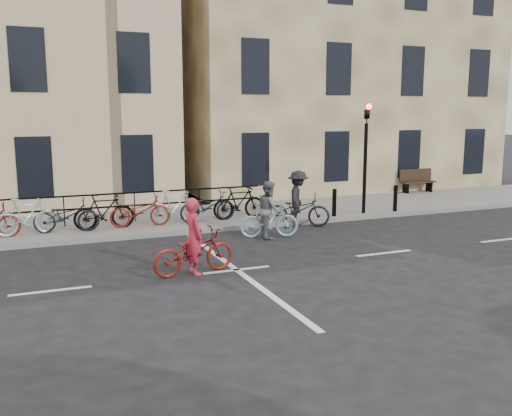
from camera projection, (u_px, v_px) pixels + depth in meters
name	position (u px, v px, depth m)	size (l,w,h in m)	color
ground	(236.00, 270.00, 12.98)	(120.00, 120.00, 0.00)	black
sidewalk	(40.00, 230.00, 16.94)	(46.00, 4.00, 0.15)	slate
building_east	(318.00, 55.00, 27.14)	(14.00, 10.00, 12.00)	#8C7A54
traffic_light	(366.00, 145.00, 18.84)	(0.18, 0.30, 3.90)	black
bollard_east	(334.00, 203.00, 18.63)	(0.14, 0.14, 0.90)	black
bollard_west	(395.00, 198.00, 19.53)	(0.14, 0.14, 0.90)	black
bench	(417.00, 180.00, 24.03)	(1.60, 0.41, 0.97)	black
parked_bikes	(84.00, 214.00, 16.41)	(11.45, 1.23, 1.05)	black
cyclist_pink	(194.00, 248.00, 12.61)	(2.01, 0.96, 1.72)	maroon
cyclist_grey	(269.00, 215.00, 16.16)	(1.75, 0.92, 1.63)	#8EB3BA
cyclist_dark	(298.00, 204.00, 17.73)	(2.05, 1.55, 1.75)	black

